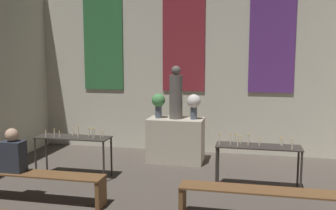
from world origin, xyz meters
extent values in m
cube|color=beige|center=(0.00, 9.77, 2.27)|extent=(7.32, 0.12, 4.55)
cube|color=#33723F|center=(-1.98, 9.69, 2.73)|extent=(0.99, 0.03, 2.55)
cube|color=maroon|center=(0.00, 9.69, 2.73)|extent=(0.99, 0.03, 2.55)
cube|color=#60337F|center=(1.98, 9.69, 2.73)|extent=(0.99, 0.03, 2.55)
cube|color=#BCB29E|center=(0.00, 8.78, 0.47)|extent=(1.18, 0.66, 0.94)
cylinder|color=#5B5651|center=(0.00, 8.78, 1.41)|extent=(0.28, 0.28, 0.93)
sphere|color=#5B5651|center=(0.00, 8.78, 1.97)|extent=(0.20, 0.20, 0.20)
cylinder|color=#4C5666|center=(-0.38, 8.78, 1.08)|extent=(0.14, 0.14, 0.28)
sphere|color=#4C9351|center=(-0.38, 8.78, 1.33)|extent=(0.29, 0.29, 0.29)
cylinder|color=#4C5666|center=(0.38, 8.78, 1.08)|extent=(0.14, 0.14, 0.28)
sphere|color=silver|center=(0.38, 8.78, 1.33)|extent=(0.29, 0.29, 0.29)
cube|color=#332D28|center=(-1.69, 7.36, 0.76)|extent=(1.42, 0.44, 0.02)
cylinder|color=#332D28|center=(-2.37, 7.17, 0.37)|extent=(0.04, 0.04, 0.75)
cylinder|color=#332D28|center=(-1.01, 7.17, 0.37)|extent=(0.04, 0.04, 0.75)
cylinder|color=#332D28|center=(-2.37, 7.56, 0.37)|extent=(0.04, 0.04, 0.75)
cylinder|color=#332D28|center=(-1.01, 7.56, 0.37)|extent=(0.04, 0.04, 0.75)
cylinder|color=silver|center=(-1.67, 7.54, 0.86)|extent=(0.02, 0.02, 0.18)
sphere|color=#F9CC4C|center=(-1.67, 7.54, 0.96)|extent=(0.02, 0.02, 0.02)
cylinder|color=silver|center=(-1.88, 7.22, 0.82)|extent=(0.02, 0.02, 0.11)
sphere|color=#F9CC4C|center=(-1.88, 7.22, 0.89)|extent=(0.02, 0.02, 0.02)
cylinder|color=silver|center=(-2.17, 7.22, 0.82)|extent=(0.02, 0.02, 0.10)
sphere|color=#F9CC4C|center=(-2.17, 7.22, 0.89)|extent=(0.02, 0.02, 0.02)
cylinder|color=silver|center=(-1.55, 7.32, 0.86)|extent=(0.02, 0.02, 0.18)
sphere|color=#F9CC4C|center=(-1.55, 7.32, 0.96)|extent=(0.02, 0.02, 0.02)
cylinder|color=silver|center=(-2.04, 7.31, 0.83)|extent=(0.02, 0.02, 0.13)
sphere|color=#F9CC4C|center=(-2.04, 7.31, 0.91)|extent=(0.02, 0.02, 0.02)
cylinder|color=silver|center=(-1.14, 7.48, 0.82)|extent=(0.02, 0.02, 0.10)
sphere|color=#F9CC4C|center=(-1.14, 7.48, 0.88)|extent=(0.02, 0.02, 0.02)
cylinder|color=silver|center=(-1.40, 7.44, 0.85)|extent=(0.02, 0.02, 0.15)
sphere|color=#F9CC4C|center=(-1.40, 7.44, 0.93)|extent=(0.02, 0.02, 0.02)
cylinder|color=silver|center=(-1.63, 7.45, 0.82)|extent=(0.02, 0.02, 0.09)
sphere|color=#F9CC4C|center=(-1.63, 7.45, 0.88)|extent=(0.02, 0.02, 0.02)
cylinder|color=silver|center=(-1.30, 7.36, 0.85)|extent=(0.02, 0.02, 0.16)
sphere|color=#F9CC4C|center=(-1.30, 7.36, 0.94)|extent=(0.02, 0.02, 0.02)
cylinder|color=silver|center=(-1.25, 7.32, 0.85)|extent=(0.02, 0.02, 0.17)
sphere|color=#F9CC4C|center=(-1.25, 7.32, 0.95)|extent=(0.02, 0.02, 0.02)
cylinder|color=silver|center=(-1.14, 7.38, 0.82)|extent=(0.02, 0.02, 0.10)
sphere|color=#F9CC4C|center=(-1.14, 7.38, 0.88)|extent=(0.02, 0.02, 0.02)
cylinder|color=silver|center=(-1.72, 7.43, 0.84)|extent=(0.02, 0.02, 0.14)
sphere|color=#F9CC4C|center=(-1.72, 7.43, 0.92)|extent=(0.02, 0.02, 0.02)
cube|color=#332D28|center=(1.69, 7.36, 0.76)|extent=(1.42, 0.44, 0.02)
cylinder|color=#332D28|center=(1.01, 7.17, 0.37)|extent=(0.04, 0.04, 0.75)
cylinder|color=#332D28|center=(2.37, 7.17, 0.37)|extent=(0.04, 0.04, 0.75)
cylinder|color=#332D28|center=(1.01, 7.56, 0.37)|extent=(0.04, 0.04, 0.75)
cylinder|color=#332D28|center=(2.37, 7.56, 0.37)|extent=(0.04, 0.04, 0.75)
cylinder|color=silver|center=(2.07, 7.49, 0.82)|extent=(0.02, 0.02, 0.09)
sphere|color=#F9CC4C|center=(2.07, 7.49, 0.87)|extent=(0.02, 0.02, 0.02)
cylinder|color=silver|center=(1.05, 7.26, 0.86)|extent=(0.02, 0.02, 0.18)
sphere|color=#F9CC4C|center=(1.05, 7.26, 0.96)|extent=(0.02, 0.02, 0.02)
cylinder|color=silver|center=(1.71, 7.37, 0.83)|extent=(0.02, 0.02, 0.12)
sphere|color=#F9CC4C|center=(1.71, 7.37, 0.90)|extent=(0.02, 0.02, 0.02)
cylinder|color=silver|center=(1.52, 7.37, 0.85)|extent=(0.02, 0.02, 0.17)
sphere|color=#F9CC4C|center=(1.52, 7.37, 0.95)|extent=(0.02, 0.02, 0.02)
cylinder|color=silver|center=(1.30, 7.54, 0.84)|extent=(0.02, 0.02, 0.14)
sphere|color=#F9CC4C|center=(1.30, 7.54, 0.92)|extent=(0.02, 0.02, 0.02)
cylinder|color=silver|center=(1.23, 7.37, 0.85)|extent=(0.02, 0.02, 0.16)
sphere|color=#F9CC4C|center=(1.23, 7.37, 0.94)|extent=(0.02, 0.02, 0.02)
cylinder|color=silver|center=(1.34, 7.53, 0.83)|extent=(0.02, 0.02, 0.11)
sphere|color=#F9CC4C|center=(1.34, 7.53, 0.90)|extent=(0.02, 0.02, 0.02)
cylinder|color=silver|center=(1.40, 7.43, 0.83)|extent=(0.02, 0.02, 0.12)
sphere|color=#F9CC4C|center=(1.40, 7.43, 0.90)|extent=(0.02, 0.02, 0.02)
cylinder|color=silver|center=(2.22, 7.21, 0.85)|extent=(0.02, 0.02, 0.16)
sphere|color=#F9CC4C|center=(2.22, 7.21, 0.95)|extent=(0.02, 0.02, 0.02)
cylinder|color=silver|center=(1.35, 7.25, 0.83)|extent=(0.02, 0.02, 0.11)
sphere|color=#F9CC4C|center=(1.35, 7.25, 0.89)|extent=(0.02, 0.02, 0.02)
cylinder|color=silver|center=(2.08, 7.46, 0.82)|extent=(0.02, 0.02, 0.10)
sphere|color=#F9CC4C|center=(2.08, 7.46, 0.88)|extent=(0.02, 0.02, 0.02)
cylinder|color=silver|center=(2.07, 7.55, 0.83)|extent=(0.02, 0.02, 0.12)
sphere|color=#F9CC4C|center=(2.07, 7.55, 0.90)|extent=(0.02, 0.02, 0.02)
cube|color=brown|center=(-1.83, 6.09, 0.45)|extent=(2.48, 0.36, 0.03)
cube|color=brown|center=(-0.62, 6.09, 0.22)|extent=(0.06, 0.32, 0.44)
cube|color=brown|center=(1.83, 6.09, 0.45)|extent=(2.48, 0.36, 0.03)
cube|color=brown|center=(0.62, 6.09, 0.22)|extent=(0.06, 0.32, 0.44)
cube|color=#282D38|center=(-2.08, 6.09, 0.71)|extent=(0.36, 0.24, 0.48)
sphere|color=tan|center=(-2.08, 6.09, 1.05)|extent=(0.20, 0.20, 0.20)
camera|label=1|loc=(1.50, 1.03, 2.27)|focal=40.00mm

